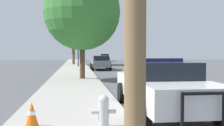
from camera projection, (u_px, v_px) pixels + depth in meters
The scene contains 9 objects.
sidewalk_left at pixel (72, 108), 8.42m from camera, with size 3.00×110.00×0.13m.
police_car at pixel (162, 85), 8.27m from camera, with size 2.14×5.31×1.57m.
fire_hydrant at pixel (104, 110), 6.07m from camera, with size 0.54×0.24×0.70m.
traffic_light at pixel (93, 34), 32.19m from camera, with size 4.37×0.35×5.21m.
car_background_midblock at pixel (100, 62), 27.71m from camera, with size 1.89×4.67×1.40m.
car_background_distant at pixel (105, 57), 53.44m from camera, with size 2.17×4.15×1.39m.
tree_sidewalk_near at pixel (82, 12), 17.08m from camera, with size 4.68×4.68×6.41m.
tree_sidewalk_far at pixel (73, 23), 37.33m from camera, with size 6.19×6.19×8.59m.
traffic_cone at pixel (32, 114), 6.09m from camera, with size 0.29×0.29×0.55m.
Camera 1 is at (-4.97, -8.44, 1.76)m, focal length 45.00 mm.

